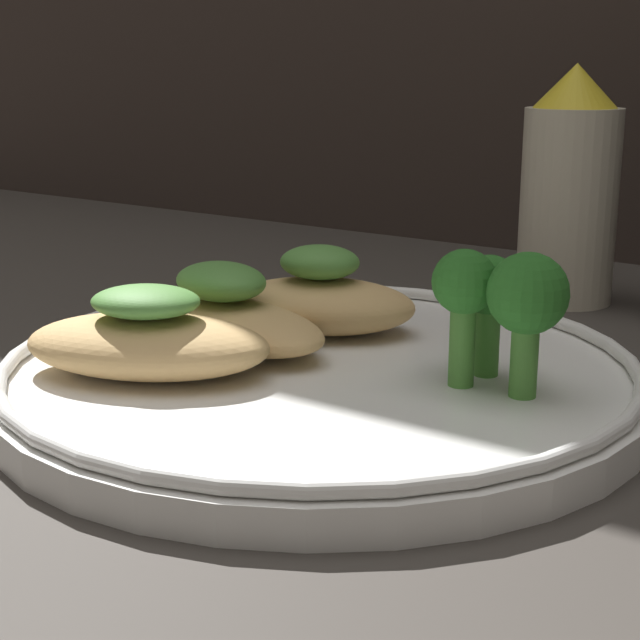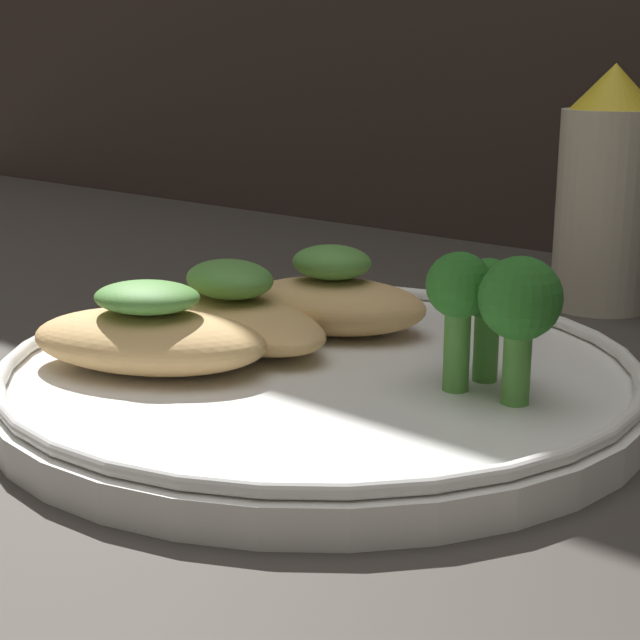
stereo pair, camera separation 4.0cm
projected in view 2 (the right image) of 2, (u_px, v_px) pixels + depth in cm
name	position (u px, v px, depth cm)	size (l,w,h in cm)	color
ground_plane	(320.00, 409.00, 41.43)	(180.00, 180.00, 1.00)	#3D3833
plate	(320.00, 375.00, 41.04)	(26.95, 26.95, 2.00)	white
grilled_meat_front	(149.00, 335.00, 40.28)	(11.65, 9.54, 3.67)	tan
grilled_meat_middle	(234.00, 312.00, 44.16)	(12.03, 6.78, 3.78)	tan
grilled_meat_back	(332.00, 300.00, 45.66)	(10.39, 8.61, 4.14)	tan
broccoli_bunch	(494.00, 301.00, 36.65)	(5.33, 4.33, 5.58)	#4C8E38
sauce_bottle	(607.00, 194.00, 54.72)	(5.53, 5.53, 13.62)	beige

